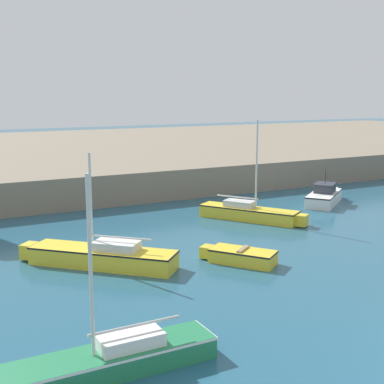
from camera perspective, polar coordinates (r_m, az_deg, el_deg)
name	(u,v)px	position (r m, az deg, el deg)	size (l,w,h in m)	color
quay_seawall	(72,156)	(53.85, -12.68, 3.80)	(120.00, 40.00, 2.07)	gray
motorboat_white_0	(324,196)	(35.96, 13.94, -0.43)	(4.64, 3.96, 2.25)	white
sailboat_yellow_1	(101,255)	(22.89, -9.69, -6.69)	(5.79, 5.64, 4.79)	yellow
sailboat_green_4	(108,359)	(14.67, -8.98, -17.22)	(6.32, 1.31, 5.31)	#237A4C
dinghy_yellow_8	(240,256)	(23.10, 5.15, -6.77)	(2.70, 3.23, 0.68)	yellow
sailboat_yellow_9	(250,212)	(30.65, 6.17, -2.17)	(4.28, 5.81, 5.71)	yellow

